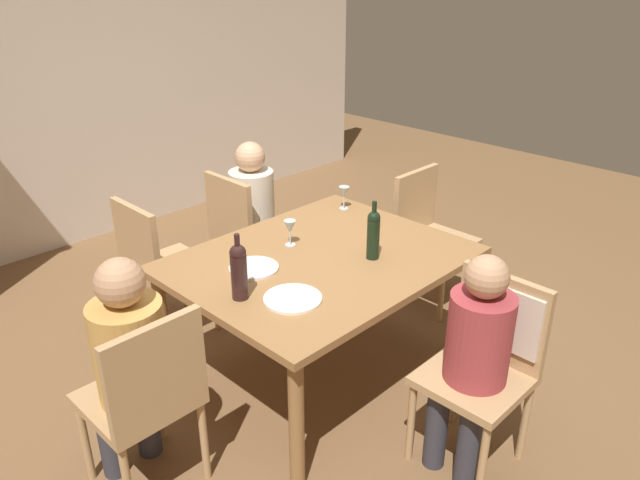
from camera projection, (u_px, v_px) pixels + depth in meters
ground_plane at (320, 370)px, 3.57m from camera, size 10.00×10.00×0.00m
rear_room_partition at (67, 78)px, 4.79m from camera, size 6.40×0.12×2.70m
dining_table at (320, 270)px, 3.29m from camera, size 1.51×1.19×0.75m
chair_near at (491, 344)px, 2.78m from camera, size 0.46×0.44×0.92m
chair_far_right at (244, 229)px, 4.13m from camera, size 0.44×0.44×0.92m
chair_left_end at (147, 394)px, 2.56m from camera, size 0.44×0.44×0.92m
chair_right_end at (427, 228)px, 4.14m from camera, size 0.44×0.44×0.92m
chair_far_left at (156, 260)px, 3.70m from camera, size 0.44×0.44×0.92m
person_woman_host at (474, 351)px, 2.67m from camera, size 0.33×0.29×1.09m
person_man_bearded at (256, 208)px, 4.16m from camera, size 0.35×0.30×1.12m
person_man_guest at (129, 358)px, 2.58m from camera, size 0.31×0.35×1.14m
wine_bottle_tall_green at (373, 233)px, 3.19m from camera, size 0.07×0.07×0.32m
wine_bottle_dark_red at (239, 270)px, 2.80m from camera, size 0.08×0.08×0.33m
wine_glass_near_left at (344, 193)px, 3.85m from camera, size 0.07×0.07×0.15m
wine_glass_centre at (290, 228)px, 3.35m from camera, size 0.07×0.07×0.15m
dinner_plate_host at (254, 268)px, 3.13m from camera, size 0.26×0.26×0.01m
dinner_plate_guest_left at (293, 299)px, 2.84m from camera, size 0.28×0.28×0.01m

